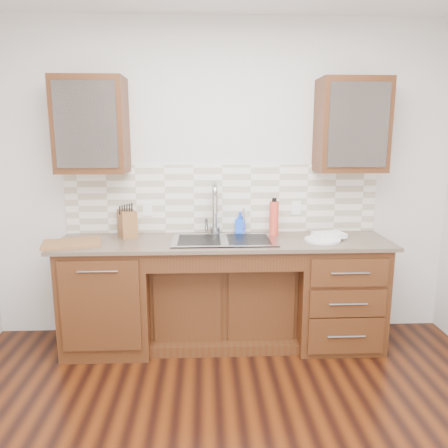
{
  "coord_description": "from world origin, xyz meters",
  "views": [
    {
      "loc": [
        -0.15,
        -2.02,
        1.76
      ],
      "look_at": [
        0.0,
        1.4,
        1.05
      ],
      "focal_mm": 35.0,
      "sensor_mm": 36.0,
      "label": 1
    }
  ],
  "objects_px": {
    "plate": "(322,240)",
    "knife_block": "(127,224)",
    "cutting_board": "(72,243)",
    "water_bottle": "(274,219)",
    "soap_bottle": "(240,222)"
  },
  "relations": [
    {
      "from": "soap_bottle",
      "to": "cutting_board",
      "type": "bearing_deg",
      "value": -159.74
    },
    {
      "from": "plate",
      "to": "knife_block",
      "type": "height_order",
      "value": "knife_block"
    },
    {
      "from": "soap_bottle",
      "to": "cutting_board",
      "type": "xyz_separation_m",
      "value": [
        -1.35,
        -0.35,
        -0.08
      ]
    },
    {
      "from": "soap_bottle",
      "to": "water_bottle",
      "type": "xyz_separation_m",
      "value": [
        0.28,
        -0.11,
        0.05
      ]
    },
    {
      "from": "soap_bottle",
      "to": "knife_block",
      "type": "relative_size",
      "value": 0.83
    },
    {
      "from": "knife_block",
      "to": "cutting_board",
      "type": "relative_size",
      "value": 0.51
    },
    {
      "from": "water_bottle",
      "to": "soap_bottle",
      "type": "bearing_deg",
      "value": 158.73
    },
    {
      "from": "cutting_board",
      "to": "water_bottle",
      "type": "bearing_deg",
      "value": 8.42
    },
    {
      "from": "plate",
      "to": "cutting_board",
      "type": "bearing_deg",
      "value": -179.18
    },
    {
      "from": "water_bottle",
      "to": "cutting_board",
      "type": "bearing_deg",
      "value": -171.58
    },
    {
      "from": "water_bottle",
      "to": "plate",
      "type": "relative_size",
      "value": 1.01
    },
    {
      "from": "soap_bottle",
      "to": "knife_block",
      "type": "distance_m",
      "value": 0.96
    },
    {
      "from": "soap_bottle",
      "to": "plate",
      "type": "relative_size",
      "value": 0.64
    },
    {
      "from": "knife_block",
      "to": "cutting_board",
      "type": "xyz_separation_m",
      "value": [
        -0.4,
        -0.25,
        -0.1
      ]
    },
    {
      "from": "knife_block",
      "to": "cutting_board",
      "type": "bearing_deg",
      "value": -171.68
    }
  ]
}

